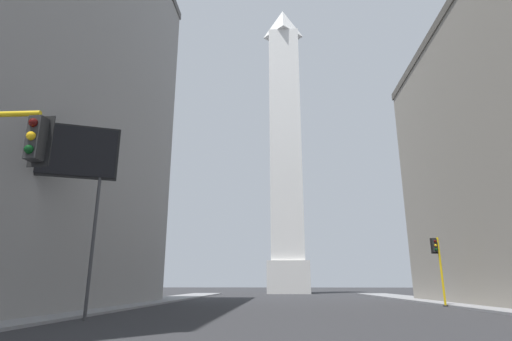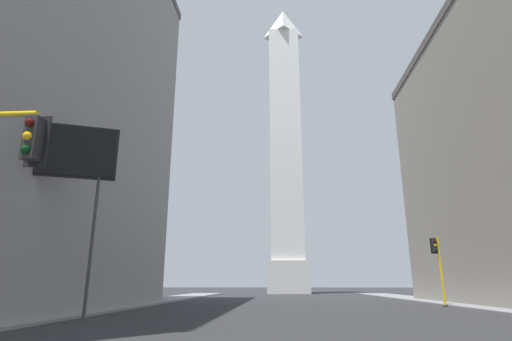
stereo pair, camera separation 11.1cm
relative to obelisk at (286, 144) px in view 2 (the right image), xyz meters
The scene contains 4 objects.
sidewalk_left 59.29m from the obelisk, 106.76° to the right, with size 5.00×92.00×0.15m, color gray.
obelisk is the anchor object (origin of this frame).
traffic_light_mid_right 52.28m from the obelisk, 74.66° to the right, with size 0.78×0.50×5.64m.
billboard_sign 63.81m from the obelisk, 102.49° to the right, with size 4.89×2.00×10.48m.
Camera 2 is at (-1.24, -2.40, 1.82)m, focal length 28.00 mm.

